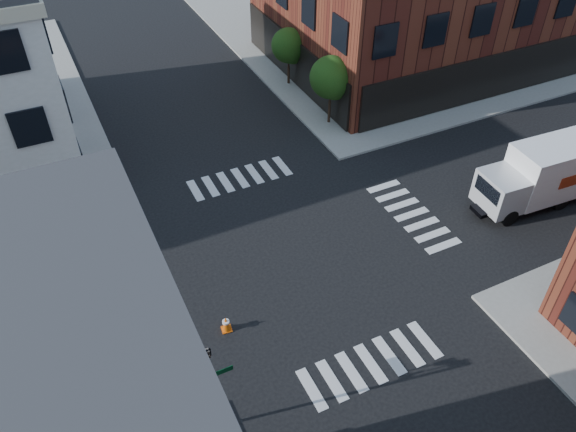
# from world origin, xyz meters

# --- Properties ---
(ground) EXTENTS (120.00, 120.00, 0.00)m
(ground) POSITION_xyz_m (0.00, 0.00, 0.00)
(ground) COLOR black
(ground) RESTS_ON ground
(sidewalk_ne) EXTENTS (30.00, 30.00, 0.15)m
(sidewalk_ne) POSITION_xyz_m (21.00, 21.00, 0.07)
(sidewalk_ne) COLOR gray
(sidewalk_ne) RESTS_ON ground
(tree_near) EXTENTS (2.69, 2.69, 4.49)m
(tree_near) POSITION_xyz_m (7.56, 9.98, 3.16)
(tree_near) COLOR black
(tree_near) RESTS_ON ground
(tree_far) EXTENTS (2.43, 2.43, 4.07)m
(tree_far) POSITION_xyz_m (7.56, 15.98, 2.87)
(tree_far) COLOR black
(tree_far) RESTS_ON ground
(signal_pole) EXTENTS (1.29, 1.24, 4.60)m
(signal_pole) POSITION_xyz_m (-6.72, -6.68, 2.86)
(signal_pole) COLOR black
(signal_pole) RESTS_ON ground
(box_truck) EXTENTS (7.83, 2.77, 3.49)m
(box_truck) POSITION_xyz_m (14.01, -2.00, 1.82)
(box_truck) COLOR white
(box_truck) RESTS_ON ground
(traffic_cone) EXTENTS (0.48, 0.48, 0.80)m
(traffic_cone) POSITION_xyz_m (-4.63, -2.83, 0.38)
(traffic_cone) COLOR #E6590A
(traffic_cone) RESTS_ON ground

